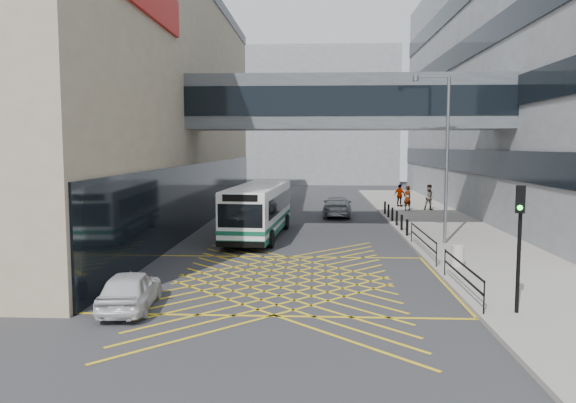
# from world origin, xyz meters

# --- Properties ---
(ground) EXTENTS (120.00, 120.00, 0.00)m
(ground) POSITION_xyz_m (0.00, 0.00, 0.00)
(ground) COLOR #333335
(building_whsmith) EXTENTS (24.17, 42.00, 16.00)m
(building_whsmith) POSITION_xyz_m (-17.98, 16.00, 8.00)
(building_whsmith) COLOR tan
(building_whsmith) RESTS_ON ground
(building_far) EXTENTS (28.00, 16.00, 18.00)m
(building_far) POSITION_xyz_m (-2.00, 60.00, 9.00)
(building_far) COLOR gray
(building_far) RESTS_ON ground
(skybridge) EXTENTS (20.00, 4.10, 3.00)m
(skybridge) POSITION_xyz_m (3.00, 12.00, 7.50)
(skybridge) COLOR #494E53
(skybridge) RESTS_ON ground
(pavement) EXTENTS (6.00, 54.00, 0.16)m
(pavement) POSITION_xyz_m (9.00, 15.00, 0.08)
(pavement) COLOR gray
(pavement) RESTS_ON ground
(box_junction) EXTENTS (12.00, 9.00, 0.01)m
(box_junction) POSITION_xyz_m (0.00, 0.00, 0.00)
(box_junction) COLOR gold
(box_junction) RESTS_ON ground
(bus) EXTENTS (3.10, 10.44, 2.89)m
(bus) POSITION_xyz_m (-1.93, 10.24, 1.55)
(bus) COLOR silver
(bus) RESTS_ON ground
(car_white) EXTENTS (1.97, 4.09, 1.26)m
(car_white) POSITION_xyz_m (-4.50, -4.00, 0.63)
(car_white) COLOR silver
(car_white) RESTS_ON ground
(car_dark) EXTENTS (2.86, 4.60, 1.34)m
(car_dark) POSITION_xyz_m (-1.91, 10.94, 0.67)
(car_dark) COLOR black
(car_dark) RESTS_ON ground
(car_silver) EXTENTS (2.33, 5.04, 1.54)m
(car_silver) POSITION_xyz_m (2.78, 19.60, 0.77)
(car_silver) COLOR #919599
(car_silver) RESTS_ON ground
(traffic_light) EXTENTS (0.31, 0.45, 3.77)m
(traffic_light) POSITION_xyz_m (7.13, -4.39, 2.62)
(traffic_light) COLOR black
(traffic_light) RESTS_ON pavement
(street_lamp) EXTENTS (1.90, 0.39, 8.34)m
(street_lamp) POSITION_xyz_m (7.57, 7.61, 4.91)
(street_lamp) COLOR slate
(street_lamp) RESTS_ON pavement
(litter_bin) EXTENTS (0.50, 0.50, 0.86)m
(litter_bin) POSITION_xyz_m (7.04, 2.14, 0.59)
(litter_bin) COLOR #ADA89E
(litter_bin) RESTS_ON pavement
(kerb_railings) EXTENTS (0.05, 12.54, 1.00)m
(kerb_railings) POSITION_xyz_m (6.15, 1.78, 0.88)
(kerb_railings) COLOR black
(kerb_railings) RESTS_ON pavement
(bollards) EXTENTS (0.14, 10.14, 0.90)m
(bollards) POSITION_xyz_m (6.25, 15.00, 0.61)
(bollards) COLOR black
(bollards) RESTS_ON pavement
(pedestrian_a) EXTENTS (0.91, 0.82, 1.87)m
(pedestrian_a) POSITION_xyz_m (8.20, 22.22, 1.10)
(pedestrian_a) COLOR gray
(pedestrian_a) RESTS_ON pavement
(pedestrian_b) EXTENTS (0.98, 0.59, 1.96)m
(pedestrian_b) POSITION_xyz_m (9.97, 22.52, 1.14)
(pedestrian_b) COLOR gray
(pedestrian_b) RESTS_ON pavement
(pedestrian_c) EXTENTS (1.15, 1.05, 1.80)m
(pedestrian_c) POSITION_xyz_m (8.05, 24.97, 1.06)
(pedestrian_c) COLOR gray
(pedestrian_c) RESTS_ON pavement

